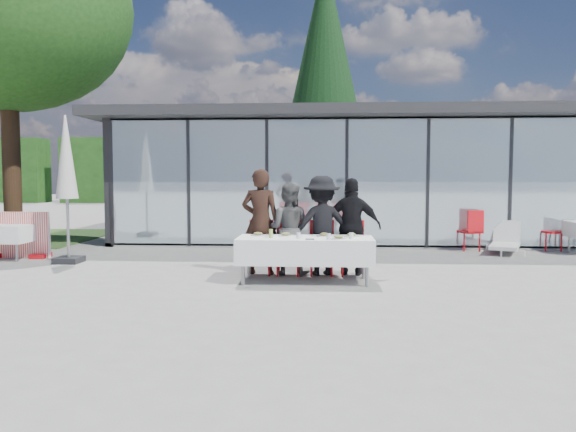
% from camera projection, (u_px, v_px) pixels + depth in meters
% --- Properties ---
extents(ground, '(90.00, 90.00, 0.00)m').
position_uv_depth(ground, '(296.00, 278.00, 9.78)').
color(ground, gray).
rests_on(ground, ground).
extents(pavilion, '(14.80, 8.80, 3.44)m').
position_uv_depth(pavilion, '(372.00, 165.00, 17.64)').
color(pavilion, gray).
rests_on(pavilion, ground).
extents(treeline, '(62.50, 2.00, 4.40)m').
position_uv_depth(treeline, '(286.00, 170.00, 37.63)').
color(treeline, '#183E13').
rests_on(treeline, ground).
extents(dining_table, '(2.26, 0.96, 0.75)m').
position_uv_depth(dining_table, '(305.00, 250.00, 9.37)').
color(dining_table, white).
rests_on(dining_table, ground).
extents(diner_a, '(0.76, 0.76, 1.91)m').
position_uv_depth(diner_a, '(261.00, 222.00, 10.12)').
color(diner_a, '#301D15').
rests_on(diner_a, ground).
extents(diner_chair_a, '(0.44, 0.44, 0.97)m').
position_uv_depth(diner_chair_a, '(261.00, 244.00, 10.17)').
color(diner_chair_a, red).
rests_on(diner_chair_a, ground).
extents(diner_b, '(0.93, 0.93, 1.65)m').
position_uv_depth(diner_b, '(288.00, 229.00, 10.10)').
color(diner_b, '#535353').
rests_on(diner_b, ground).
extents(diner_chair_b, '(0.44, 0.44, 0.97)m').
position_uv_depth(diner_chair_b, '(289.00, 244.00, 10.14)').
color(diner_chair_b, red).
rests_on(diner_chair_b, ground).
extents(diner_c, '(1.37, 1.37, 1.78)m').
position_uv_depth(diner_c, '(322.00, 225.00, 10.06)').
color(diner_c, black).
rests_on(diner_c, ground).
extents(diner_chair_c, '(0.44, 0.44, 0.97)m').
position_uv_depth(diner_chair_c, '(322.00, 245.00, 10.10)').
color(diner_chair_c, red).
rests_on(diner_chair_c, ground).
extents(diner_d, '(1.13, 1.13, 1.74)m').
position_uv_depth(diner_d, '(352.00, 227.00, 10.02)').
color(diner_d, black).
rests_on(diner_d, ground).
extents(diner_chair_d, '(0.44, 0.44, 0.97)m').
position_uv_depth(diner_chair_d, '(352.00, 245.00, 10.07)').
color(diner_chair_d, red).
rests_on(diner_chair_d, ground).
extents(plate_a, '(0.26, 0.26, 0.07)m').
position_uv_depth(plate_a, '(258.00, 234.00, 9.60)').
color(plate_a, white).
rests_on(plate_a, dining_table).
extents(plate_b, '(0.26, 0.26, 0.07)m').
position_uv_depth(plate_b, '(286.00, 235.00, 9.54)').
color(plate_b, white).
rests_on(plate_b, dining_table).
extents(plate_c, '(0.26, 0.26, 0.07)m').
position_uv_depth(plate_c, '(324.00, 235.00, 9.50)').
color(plate_c, white).
rests_on(plate_c, dining_table).
extents(plate_d, '(0.26, 0.26, 0.07)m').
position_uv_depth(plate_d, '(351.00, 235.00, 9.43)').
color(plate_d, white).
rests_on(plate_d, dining_table).
extents(plate_extra, '(0.26, 0.26, 0.07)m').
position_uv_depth(plate_extra, '(338.00, 238.00, 9.08)').
color(plate_extra, white).
rests_on(plate_extra, dining_table).
extents(juice_bottle, '(0.06, 0.06, 0.14)m').
position_uv_depth(juice_bottle, '(271.00, 233.00, 9.29)').
color(juice_bottle, '#98BB4E').
rests_on(juice_bottle, dining_table).
extents(drinking_glasses, '(0.94, 0.22, 0.10)m').
position_uv_depth(drinking_glasses, '(326.00, 236.00, 9.13)').
color(drinking_glasses, silver).
rests_on(drinking_glasses, dining_table).
extents(folded_eyeglasses, '(0.14, 0.03, 0.01)m').
position_uv_depth(folded_eyeglasses, '(310.00, 239.00, 9.02)').
color(folded_eyeglasses, black).
rests_on(folded_eyeglasses, dining_table).
extents(spare_table_left, '(0.86, 0.86, 0.74)m').
position_uv_depth(spare_table_left, '(10.00, 234.00, 11.87)').
color(spare_table_left, white).
rests_on(spare_table_left, ground).
extents(spare_chair_a, '(0.59, 0.59, 0.97)m').
position_uv_depth(spare_chair_a, '(548.00, 228.00, 13.45)').
color(spare_chair_a, red).
rests_on(spare_chair_a, ground).
extents(spare_chair_b, '(0.57, 0.57, 0.97)m').
position_uv_depth(spare_chair_b, '(473.00, 229.00, 13.26)').
color(spare_chair_b, red).
rests_on(spare_chair_b, ground).
extents(market_umbrella, '(0.50, 0.50, 3.00)m').
position_uv_depth(market_umbrella, '(66.00, 167.00, 11.35)').
color(market_umbrella, black).
rests_on(market_umbrella, ground).
extents(lounger, '(1.04, 1.46, 0.72)m').
position_uv_depth(lounger, '(505.00, 242.00, 13.01)').
color(lounger, white).
rests_on(lounger, ground).
extents(deciduous_tree, '(7.04, 6.40, 9.38)m').
position_uv_depth(deciduous_tree, '(6.00, 9.00, 15.83)').
color(deciduous_tree, '#382316').
rests_on(deciduous_tree, ground).
extents(conifer_tree, '(4.00, 4.00, 10.50)m').
position_uv_depth(conifer_tree, '(325.00, 70.00, 22.28)').
color(conifer_tree, '#382316').
rests_on(conifer_tree, ground).
extents(grass_patch, '(5.00, 5.00, 0.02)m').
position_uv_depth(grass_patch, '(14.00, 237.00, 16.28)').
color(grass_patch, '#385926').
rests_on(grass_patch, ground).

